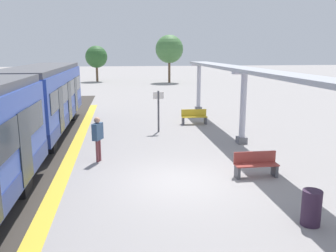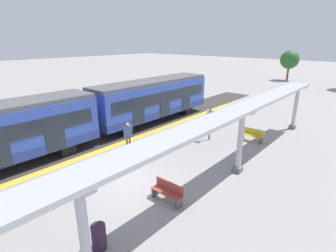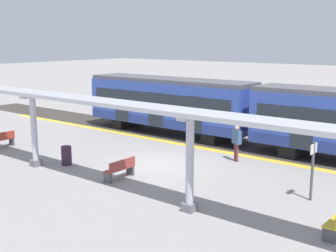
% 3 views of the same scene
% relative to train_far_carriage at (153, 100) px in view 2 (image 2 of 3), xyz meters
% --- Properties ---
extents(ground_plane, '(176.00, 176.00, 0.00)m').
position_rel_train_far_carriage_xyz_m(ground_plane, '(5.78, -7.90, -1.83)').
color(ground_plane, gray).
extents(tactile_edge_strip, '(0.52, 34.77, 0.01)m').
position_rel_train_far_carriage_xyz_m(tactile_edge_strip, '(1.85, -7.90, -1.82)').
color(tactile_edge_strip, gold).
rests_on(tactile_edge_strip, ground).
extents(trackbed, '(3.20, 46.77, 0.01)m').
position_rel_train_far_carriage_xyz_m(trackbed, '(-0.01, -7.90, -1.82)').
color(trackbed, '#38332D').
rests_on(trackbed, ground).
extents(train_far_carriage, '(2.65, 11.27, 3.48)m').
position_rel_train_far_carriage_xyz_m(train_far_carriage, '(0.00, 0.00, 0.00)').
color(train_far_carriage, '#2E49A4').
rests_on(train_far_carriage, ground).
extents(canopy_pillar_second, '(1.10, 0.44, 3.34)m').
position_rel_train_far_carriage_xyz_m(canopy_pillar_second, '(9.52, -12.26, -0.13)').
color(canopy_pillar_second, slate).
rests_on(canopy_pillar_second, ground).
extents(canopy_pillar_third, '(1.10, 0.44, 3.34)m').
position_rel_train_far_carriage_xyz_m(canopy_pillar_third, '(9.52, -3.45, -0.13)').
color(canopy_pillar_third, slate).
rests_on(canopy_pillar_third, ground).
extents(canopy_pillar_fourth, '(1.10, 0.44, 3.34)m').
position_rel_train_far_carriage_xyz_m(canopy_pillar_fourth, '(9.52, 5.68, -0.13)').
color(canopy_pillar_fourth, slate).
rests_on(canopy_pillar_fourth, ground).
extents(canopy_beam, '(1.20, 27.86, 0.16)m').
position_rel_train_far_carriage_xyz_m(canopy_beam, '(9.52, -7.85, 1.59)').
color(canopy_beam, '#A8AAB2').
rests_on(canopy_beam, canopy_pillar_nearest).
extents(bench_mid_platform, '(1.51, 0.47, 0.86)m').
position_rel_train_far_carriage_xyz_m(bench_mid_platform, '(8.24, 1.19, -1.38)').
color(bench_mid_platform, gold).
rests_on(bench_mid_platform, ground).
extents(bench_far_end, '(1.50, 0.44, 0.86)m').
position_rel_train_far_carriage_xyz_m(bench_far_end, '(8.47, -7.78, -1.38)').
color(bench_far_end, '#973A33').
rests_on(bench_far_end, ground).
extents(trash_bin, '(0.48, 0.48, 0.91)m').
position_rel_train_far_carriage_xyz_m(trash_bin, '(8.52, -11.26, -1.37)').
color(trash_bin, '#311F35').
rests_on(trash_bin, ground).
extents(platform_info_sign, '(0.56, 0.10, 2.20)m').
position_rel_train_far_carriage_xyz_m(platform_info_sign, '(5.92, -0.56, -0.50)').
color(platform_info_sign, '#4C4C51').
rests_on(platform_info_sign, ground).
extents(passenger_waiting_near_edge, '(0.43, 0.56, 1.77)m').
position_rel_train_far_carriage_xyz_m(passenger_waiting_near_edge, '(3.02, -5.32, -0.72)').
color(passenger_waiting_near_edge, brown).
rests_on(passenger_waiting_near_edge, ground).
extents(tree_right_background, '(3.03, 3.03, 4.92)m').
position_rel_train_far_carriage_xyz_m(tree_right_background, '(0.88, 31.63, 1.56)').
color(tree_right_background, brown).
rests_on(tree_right_background, ground).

